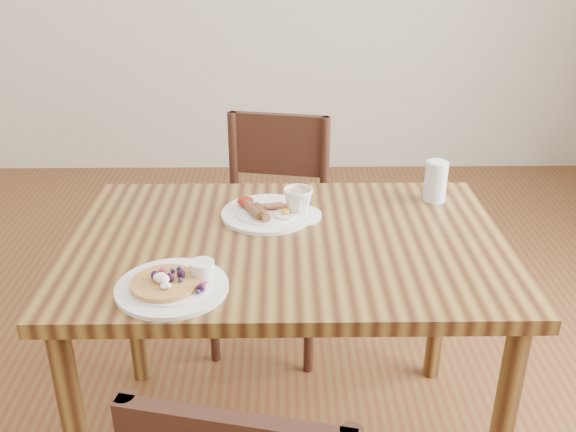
{
  "coord_description": "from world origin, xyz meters",
  "views": [
    {
      "loc": [
        -0.02,
        -1.57,
        1.57
      ],
      "look_at": [
        0.0,
        0.0,
        0.82
      ],
      "focal_mm": 40.0,
      "sensor_mm": 36.0,
      "label": 1
    }
  ],
  "objects_px": {
    "pancake_plate": "(174,284)",
    "breakfast_plate": "(265,212)",
    "chair_far": "(273,222)",
    "water_glass": "(436,181)",
    "teacup_saucer": "(298,204)",
    "dining_table": "(288,270)"
  },
  "relations": [
    {
      "from": "dining_table",
      "to": "breakfast_plate",
      "type": "bearing_deg",
      "value": 113.47
    },
    {
      "from": "teacup_saucer",
      "to": "pancake_plate",
      "type": "bearing_deg",
      "value": -127.36
    },
    {
      "from": "pancake_plate",
      "to": "water_glass",
      "type": "bearing_deg",
      "value": 35.11
    },
    {
      "from": "breakfast_plate",
      "to": "dining_table",
      "type": "bearing_deg",
      "value": -66.53
    },
    {
      "from": "chair_far",
      "to": "teacup_saucer",
      "type": "relative_size",
      "value": 6.29
    },
    {
      "from": "teacup_saucer",
      "to": "water_glass",
      "type": "relative_size",
      "value": 1.12
    },
    {
      "from": "chair_far",
      "to": "breakfast_plate",
      "type": "relative_size",
      "value": 3.26
    },
    {
      "from": "teacup_saucer",
      "to": "chair_far",
      "type": "bearing_deg",
      "value": 99.64
    },
    {
      "from": "chair_far",
      "to": "breakfast_plate",
      "type": "height_order",
      "value": "chair_far"
    },
    {
      "from": "dining_table",
      "to": "pancake_plate",
      "type": "bearing_deg",
      "value": -136.98
    },
    {
      "from": "chair_far",
      "to": "water_glass",
      "type": "distance_m",
      "value": 0.71
    },
    {
      "from": "chair_far",
      "to": "pancake_plate",
      "type": "distance_m",
      "value": 0.96
    },
    {
      "from": "pancake_plate",
      "to": "breakfast_plate",
      "type": "distance_m",
      "value": 0.46
    },
    {
      "from": "pancake_plate",
      "to": "breakfast_plate",
      "type": "xyz_separation_m",
      "value": [
        0.21,
        0.41,
        -0.0
      ]
    },
    {
      "from": "chair_far",
      "to": "pancake_plate",
      "type": "xyz_separation_m",
      "value": [
        -0.22,
        -0.89,
        0.27
      ]
    },
    {
      "from": "dining_table",
      "to": "pancake_plate",
      "type": "relative_size",
      "value": 4.44
    },
    {
      "from": "pancake_plate",
      "to": "teacup_saucer",
      "type": "distance_m",
      "value": 0.51
    },
    {
      "from": "breakfast_plate",
      "to": "teacup_saucer",
      "type": "distance_m",
      "value": 0.1
    },
    {
      "from": "pancake_plate",
      "to": "water_glass",
      "type": "xyz_separation_m",
      "value": [
        0.74,
        0.52,
        0.05
      ]
    },
    {
      "from": "chair_far",
      "to": "pancake_plate",
      "type": "relative_size",
      "value": 3.26
    },
    {
      "from": "water_glass",
      "to": "teacup_saucer",
      "type": "bearing_deg",
      "value": -165.03
    },
    {
      "from": "pancake_plate",
      "to": "water_glass",
      "type": "relative_size",
      "value": 2.15
    }
  ]
}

